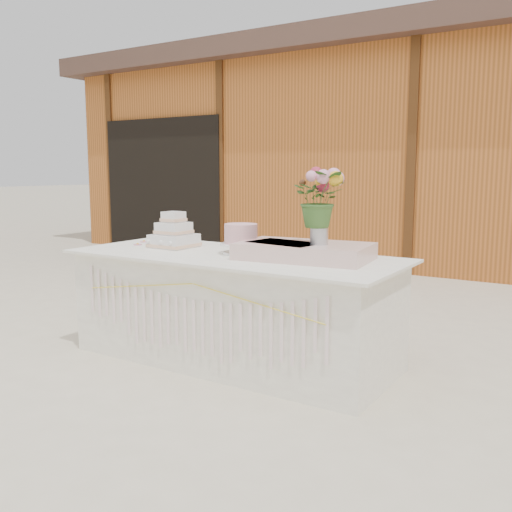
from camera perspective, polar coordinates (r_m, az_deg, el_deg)
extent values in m
plane|color=beige|center=(4.20, -2.23, -10.27)|extent=(80.00, 80.00, 0.00)
cube|color=#AF5D24|center=(9.54, 18.94, 9.00)|extent=(12.00, 4.00, 3.00)
cube|color=#432D25|center=(9.71, 19.44, 18.77)|extent=(12.60, 4.60, 0.30)
cube|color=black|center=(9.72, -9.37, 6.97)|extent=(2.40, 0.08, 2.20)
cube|color=white|center=(4.10, -2.26, -5.31)|extent=(2.28, 0.88, 0.75)
cube|color=white|center=(4.02, -2.29, 0.02)|extent=(2.40, 1.00, 0.02)
cube|color=silver|center=(4.42, -8.20, 1.52)|extent=(0.30, 0.30, 0.10)
cube|color=beige|center=(4.43, -8.20, 1.13)|extent=(0.31, 0.31, 0.02)
cube|color=silver|center=(4.41, -8.23, 2.76)|extent=(0.22, 0.22, 0.09)
cube|color=beige|center=(4.42, -8.22, 2.42)|extent=(0.23, 0.23, 0.02)
cube|color=silver|center=(4.41, -8.25, 3.88)|extent=(0.14, 0.14, 0.08)
cube|color=beige|center=(4.41, -8.25, 3.61)|extent=(0.15, 0.15, 0.02)
cylinder|color=white|center=(4.04, -1.52, 0.32)|extent=(0.25, 0.25, 0.02)
cylinder|color=white|center=(4.03, -1.52, 0.77)|extent=(0.07, 0.07, 0.05)
cylinder|color=white|center=(4.03, -1.52, 1.19)|extent=(0.30, 0.30, 0.01)
cylinder|color=#F3AFB4|center=(4.02, -1.52, 2.26)|extent=(0.23, 0.23, 0.14)
cube|color=beige|center=(3.80, 4.86, 0.49)|extent=(0.91, 0.59, 0.11)
cylinder|color=silver|center=(3.73, 6.33, 2.37)|extent=(0.12, 0.12, 0.16)
imported|color=#365C25|center=(3.71, 6.40, 6.41)|extent=(0.42, 0.40, 0.37)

